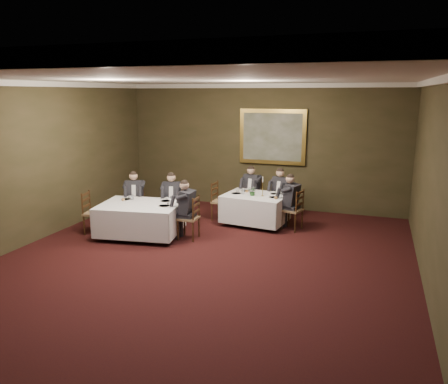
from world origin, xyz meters
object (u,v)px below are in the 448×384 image
Objects in this scene: diner_sec_backleft at (135,204)px; table_main at (255,207)px; chair_main_backright at (281,208)px; chair_sec_endleft at (94,221)px; chair_sec_backright at (173,214)px; diner_sec_endright at (188,217)px; chair_main_backleft at (252,205)px; diner_sec_backright at (173,205)px; diner_main_endright at (292,209)px; candlestick at (263,189)px; diner_main_backleft at (252,196)px; chair_sec_endright at (189,227)px; chair_main_endleft at (221,209)px; painting at (272,137)px; chair_main_endright at (292,218)px; chair_sec_backleft at (136,212)px; table_second at (140,217)px; centerpiece at (253,191)px; diner_main_backright at (281,200)px.

table_main is at bearing 176.35° from diner_sec_backleft.
chair_main_backright and chair_sec_endleft have the same top height.
chair_sec_backright is 1.16m from diner_sec_endright.
diner_sec_backright is (-1.60, -1.60, 0.23)m from chair_main_backleft.
candlestick is (-0.76, 0.05, 0.44)m from diner_main_endright.
diner_main_backleft reaches higher than chair_sec_endright.
chair_main_endleft is 0.74× the size of diner_sec_endright.
chair_main_backright is 2.84m from diner_sec_endright.
diner_main_endright is 0.72× the size of painting.
diner_sec_backleft is at bearing 117.48° from diner_main_endright.
chair_sec_backleft is (-3.86, -0.80, 0.00)m from chair_main_endright.
candlestick is at bearing 107.31° from chair_sec_endleft.
chair_sec_backright is (-2.89, -0.64, 0.00)m from chair_main_endright.
chair_sec_endright is (0.80, -0.82, 0.00)m from chair_sec_backright.
chair_sec_endleft reaches higher than table_second.
chair_main_endright is 2.55m from chair_sec_endright.
painting is at bearing 153.82° from chair_main_endleft.
diner_sec_backright reaches higher than centerpiece.
table_second is 3.98× the size of candlestick.
chair_main_backright is at bearing 43.64° from diner_main_endright.
painting reaches higher than diner_main_endright.
diner_sec_backright is at bearing 56.20° from chair_main_backleft.
diner_main_backright is (0.50, 0.72, 0.06)m from table_main.
diner_main_backright reaches higher than chair_main_endleft.
diner_main_endright is 2.95m from diner_sec_backright.
chair_sec_backleft and chair_sec_endright have the same top height.
diner_sec_backleft is at bearing 67.70° from diner_sec_endright.
diner_main_backleft reaches higher than table_main.
diner_sec_endright is at bearing 140.73° from diner_main_endright.
diner_main_endright is (1.27, -0.94, 0.23)m from chair_main_backleft.
diner_main_backleft is at bearing -167.46° from chair_sec_backleft.
diner_main_backright is 2.66× the size of candlestick.
chair_sec_backright is at bearing -161.77° from candlestick.
diner_main_backright is at bearing -163.12° from diner_sec_backright.
diner_sec_backleft is at bearing -137.76° from painting.
centerpiece is 0.48× the size of candlestick.
painting reaches higher than chair_sec_backright.
table_second is at bearing 132.58° from chair_main_endright.
diner_main_endright is 1.35× the size of chair_sec_endleft.
diner_sec_backright is (-0.96, -0.88, 0.23)m from chair_main_endleft.
table_second is 1.07m from chair_sec_backleft.
table_main is at bearing -90.00° from painting.
diner_main_backleft is 3.11m from chair_sec_backleft.
chair_main_endleft is 2.56m from painting.
chair_sec_endleft is 1.98× the size of candlestick.
diner_main_backleft is at bearing 69.55° from chair_main_endright.
chair_sec_backright is 2.33m from candlestick.
chair_sec_backright is (-2.43, -1.49, 0.00)m from chair_main_backright.
chair_main_endleft and chair_sec_backright have the same top height.
chair_main_backleft is 0.23m from diner_main_backleft.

